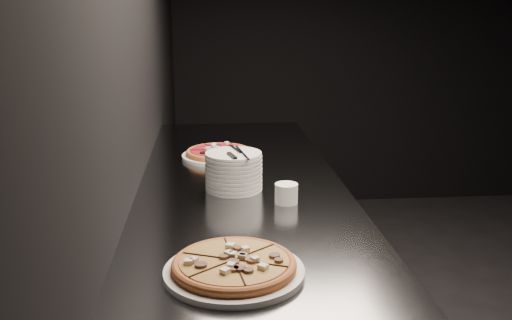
{
  "coord_description": "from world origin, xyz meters",
  "views": [
    {
      "loc": [
        -2.25,
        -1.86,
        1.55
      ],
      "look_at": [
        -2.08,
        0.09,
        1.02
      ],
      "focal_mm": 40.0,
      "sensor_mm": 36.0,
      "label": 1
    }
  ],
  "objects": [
    {
      "name": "cutlery",
      "position": [
        -2.15,
        0.05,
        1.06
      ],
      "size": [
        0.06,
        0.21,
        0.01
      ],
      "rotation": [
        0.0,
        0.0,
        0.27
      ],
      "color": "silver",
      "rests_on": "plate_stack"
    },
    {
      "name": "wall_left",
      "position": [
        -2.5,
        0.0,
        1.4
      ],
      "size": [
        0.02,
        5.0,
        2.8
      ],
      "primitive_type": "cube",
      "color": "black",
      "rests_on": "floor"
    },
    {
      "name": "wall_back",
      "position": [
        0.0,
        2.5,
        1.4
      ],
      "size": [
        5.0,
        0.02,
        2.8
      ],
      "primitive_type": "cube",
      "color": "black",
      "rests_on": "floor"
    },
    {
      "name": "plate_stack",
      "position": [
        -2.16,
        0.06,
        0.99
      ],
      "size": [
        0.2,
        0.2,
        0.13
      ],
      "color": "white",
      "rests_on": "counter"
    },
    {
      "name": "counter",
      "position": [
        -2.13,
        0.0,
        0.46
      ],
      "size": [
        0.74,
        2.44,
        0.92
      ],
      "color": "slate",
      "rests_on": "floor"
    },
    {
      "name": "pizza_mushroom",
      "position": [
        -2.19,
        -0.6,
        0.94
      ],
      "size": [
        0.39,
        0.39,
        0.04
      ],
      "rotation": [
        0.0,
        0.0,
        -0.38
      ],
      "color": "white",
      "rests_on": "counter"
    },
    {
      "name": "pizza_tomato",
      "position": [
        -2.2,
        0.49,
        0.94
      ],
      "size": [
        0.31,
        0.31,
        0.04
      ],
      "rotation": [
        0.0,
        0.0,
        -0.0
      ],
      "color": "white",
      "rests_on": "counter"
    },
    {
      "name": "ramekin",
      "position": [
        -2.0,
        -0.1,
        0.96
      ],
      "size": [
        0.08,
        0.08,
        0.07
      ],
      "color": "white",
      "rests_on": "counter"
    }
  ]
}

